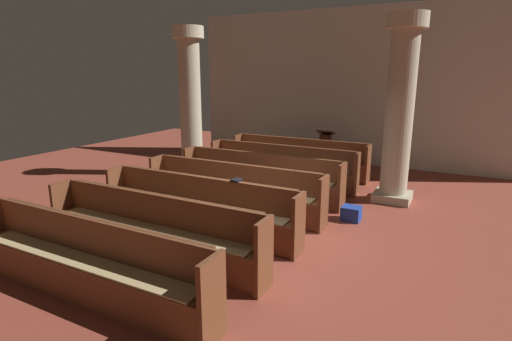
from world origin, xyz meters
name	(u,v)px	position (x,y,z in m)	size (l,w,h in m)	color
ground_plane	(257,229)	(0.00, 0.00, 0.00)	(19.20, 19.20, 0.00)	brown
back_wall	(353,88)	(0.00, 6.08, 2.25)	(10.00, 0.16, 4.50)	beige
pew_row_0	(298,156)	(-0.81, 3.96, 0.52)	(3.75, 0.47, 0.96)	brown
pew_row_1	(281,164)	(-0.81, 2.82, 0.52)	(3.75, 0.46, 0.96)	brown
pew_row_2	(259,175)	(-0.81, 1.67, 0.52)	(3.75, 0.47, 0.96)	brown
pew_row_3	(232,188)	(-0.81, 0.53, 0.52)	(3.75, 0.46, 0.96)	brown
pew_row_4	(197,204)	(-0.81, -0.62, 0.52)	(3.75, 0.46, 0.96)	brown
pew_row_5	(151,227)	(-0.81, -1.76, 0.52)	(3.75, 0.47, 0.96)	brown
pew_row_6	(85,259)	(-0.81, -2.91, 0.52)	(3.75, 0.46, 0.96)	brown
pillar_aisle_side	(400,108)	(1.84, 2.81, 1.99)	(0.82, 0.82, 3.83)	tan
pillar_far_side	(190,100)	(-3.41, 2.74, 1.99)	(0.82, 0.82, 3.83)	tan
lectern	(325,151)	(-0.48, 5.23, 0.45)	(0.48, 0.45, 1.08)	#492215
hymn_book	(236,180)	(-0.15, -0.43, 0.98)	(0.14, 0.19, 0.04)	black
kneeler_box_blue	(351,213)	(1.36, 1.21, 0.13)	(0.34, 0.30, 0.27)	navy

